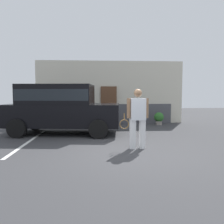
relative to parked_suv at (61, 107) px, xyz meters
name	(u,v)px	position (x,y,z in m)	size (l,w,h in m)	color
ground_plane	(123,151)	(2.25, -3.02, -1.15)	(40.00, 40.00, 0.00)	#38383A
parking_stripe_0	(29,142)	(-0.88, -1.52, -1.14)	(0.12, 4.40, 0.01)	silver
house_frontage	(110,94)	(2.25, 3.48, 0.52)	(8.33, 0.40, 3.54)	beige
parked_suv	(61,107)	(0.00, 0.00, 0.00)	(4.77, 2.53, 2.05)	black
tennis_player_man	(137,118)	(2.74, -2.73, -0.21)	(0.93, 0.32, 1.81)	white
potted_plant_by_porch	(159,118)	(4.83, 2.45, -0.77)	(0.52, 0.52, 0.68)	gray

